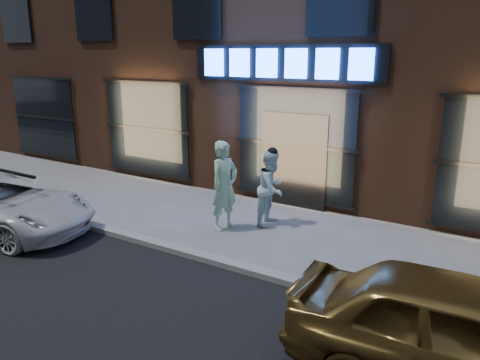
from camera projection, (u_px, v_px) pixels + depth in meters
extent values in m
plane|color=slate|center=(203.00, 260.00, 8.98)|extent=(90.00, 90.00, 0.00)
cube|color=gray|center=(203.00, 257.00, 8.97)|extent=(60.00, 0.25, 0.12)
cube|color=#54301E|center=(356.00, 14.00, 14.21)|extent=(30.00, 8.00, 10.00)
cube|color=black|center=(282.00, 63.00, 11.47)|extent=(5.20, 0.06, 0.90)
cube|color=black|center=(294.00, 161.00, 11.88)|extent=(1.80, 0.10, 2.40)
cube|color=#FFBF72|center=(45.00, 117.00, 16.94)|extent=(3.00, 0.04, 2.60)
cube|color=black|center=(44.00, 117.00, 16.91)|extent=(3.20, 0.06, 2.80)
cube|color=#FFBF72|center=(148.00, 128.00, 14.38)|extent=(3.00, 0.04, 2.60)
cube|color=black|center=(147.00, 129.00, 14.35)|extent=(3.20, 0.06, 2.80)
cube|color=#FFBF72|center=(295.00, 145.00, 11.82)|extent=(3.00, 0.04, 2.60)
cube|color=black|center=(295.00, 145.00, 11.79)|extent=(3.20, 0.06, 2.80)
cube|color=black|center=(16.00, 19.00, 16.53)|extent=(1.60, 0.06, 1.60)
cube|color=black|center=(93.00, 14.00, 14.48)|extent=(1.60, 0.06, 1.60)
cube|color=black|center=(196.00, 8.00, 12.43)|extent=(1.60, 0.06, 1.60)
cube|color=#2659FF|center=(214.00, 62.00, 12.44)|extent=(0.55, 0.12, 0.70)
cube|color=#2659FF|center=(240.00, 63.00, 12.03)|extent=(0.55, 0.12, 0.70)
cube|color=#2659FF|center=(267.00, 63.00, 11.62)|extent=(0.55, 0.12, 0.70)
cube|color=#2659FF|center=(296.00, 63.00, 11.21)|extent=(0.55, 0.12, 0.70)
cube|color=#2659FF|center=(327.00, 64.00, 10.80)|extent=(0.55, 0.12, 0.70)
cube|color=#2659FF|center=(361.00, 64.00, 10.39)|extent=(0.55, 0.12, 0.70)
imported|color=#9ED0B8|center=(224.00, 186.00, 10.34)|extent=(0.62, 0.82, 2.01)
imported|color=white|center=(272.00, 188.00, 10.67)|extent=(0.66, 0.84, 1.73)
imported|color=olive|center=(464.00, 335.00, 5.37)|extent=(4.21, 1.91, 1.40)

